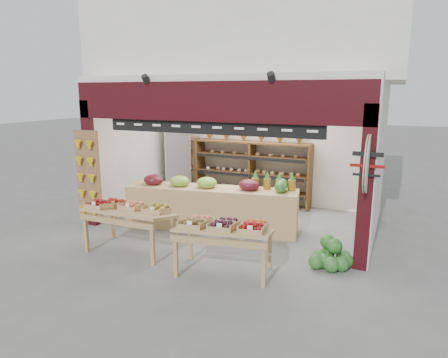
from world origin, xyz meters
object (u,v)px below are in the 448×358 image
cardboard_stack (176,202)px  watermelon_pile (331,257)px  back_shelving (252,158)px  display_table_left (127,210)px  mid_counter (211,206)px  refrigerator (184,162)px  display_table_right (224,228)px

cardboard_stack → watermelon_pile: (3.91, -1.66, -0.07)m
back_shelving → display_table_left: size_ratio=1.97×
mid_counter → watermelon_pile: mid_counter is taller
mid_counter → display_table_left: 1.86m
refrigerator → mid_counter: size_ratio=0.54×
refrigerator → watermelon_pile: (4.42, -2.99, -0.80)m
refrigerator → cardboard_stack: size_ratio=2.01×
cardboard_stack → display_table_left: (0.39, -2.37, 0.50)m
watermelon_pile → mid_counter: bearing=161.1°
back_shelving → refrigerator: size_ratio=1.55×
cardboard_stack → display_table_left: size_ratio=0.63×
mid_counter → back_shelving: bearing=87.6°
back_shelving → refrigerator: 1.91m
mid_counter → display_table_right: mid_counter is taller
cardboard_stack → display_table_right: 3.53m
back_shelving → refrigerator: refrigerator is taller
cardboard_stack → mid_counter: mid_counter is taller
mid_counter → display_table_left: size_ratio=2.37×
cardboard_stack → display_table_right: size_ratio=0.60×
refrigerator → mid_counter: (1.80, -2.09, -0.49)m
mid_counter → watermelon_pile: 2.78m
cardboard_stack → display_table_left: bearing=-80.6°
back_shelving → display_table_left: 3.98m
back_shelving → refrigerator: (-1.89, -0.13, -0.21)m
cardboard_stack → mid_counter: bearing=-30.6°
watermelon_pile → cardboard_stack: bearing=157.0°
mid_counter → cardboard_stack: bearing=149.4°
display_table_left → display_table_right: display_table_left is taller
cardboard_stack → display_table_left: display_table_left is taller
display_table_right → watermelon_pile: (1.52, 0.89, -0.57)m
mid_counter → display_table_right: size_ratio=2.25×
display_table_right → mid_counter: bearing=121.3°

